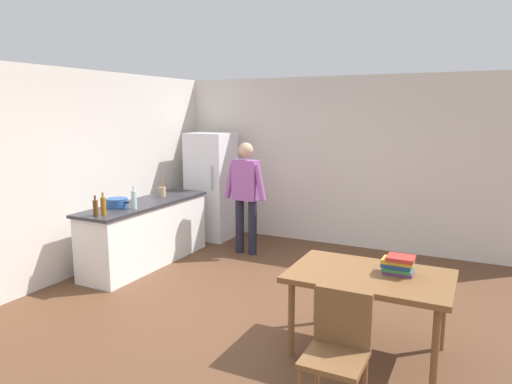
{
  "coord_description": "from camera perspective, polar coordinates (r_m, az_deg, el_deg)",
  "views": [
    {
      "loc": [
        2.22,
        -4.24,
        2.17
      ],
      "look_at": [
        -0.35,
        0.98,
        1.14
      ],
      "focal_mm": 32.53,
      "sensor_mm": 36.0,
      "label": 1
    }
  ],
  "objects": [
    {
      "name": "person",
      "position": [
        6.97,
        -1.26,
        0.17
      ],
      "size": [
        0.7,
        0.22,
        1.7
      ],
      "color": "#1E1E2D",
      "rests_on": "ground_plane"
    },
    {
      "name": "refrigerator",
      "position": [
        7.92,
        -5.51,
        0.74
      ],
      "size": [
        0.7,
        0.67,
        1.8
      ],
      "color": "white",
      "rests_on": "ground_plane"
    },
    {
      "name": "chair",
      "position": [
        3.49,
        10.03,
        -18.09
      ],
      "size": [
        0.42,
        0.42,
        0.91
      ],
      "rotation": [
        0.0,
        0.0,
        -0.19
      ],
      "color": "brown",
      "rests_on": "ground_plane"
    },
    {
      "name": "bottle_water_clear",
      "position": [
        6.23,
        -14.77,
        -0.9
      ],
      "size": [
        0.07,
        0.07,
        0.3
      ],
      "color": "silver",
      "rests_on": "kitchen_counter"
    },
    {
      "name": "ground_plane",
      "position": [
        5.26,
        -1.32,
        -14.36
      ],
      "size": [
        14.0,
        14.0,
        0.0
      ],
      "primitive_type": "plane",
      "color": "brown"
    },
    {
      "name": "bottle_beer_brown",
      "position": [
        5.93,
        -19.13,
        -1.86
      ],
      "size": [
        0.06,
        0.06,
        0.26
      ],
      "color": "#5B3314",
      "rests_on": "kitchen_counter"
    },
    {
      "name": "dining_table",
      "position": [
        4.3,
        13.79,
        -10.67
      ],
      "size": [
        1.4,
        0.9,
        0.75
      ],
      "color": "brown",
      "rests_on": "ground_plane"
    },
    {
      "name": "kitchen_counter",
      "position": [
        6.8,
        -13.3,
        -4.9
      ],
      "size": [
        0.64,
        2.2,
        0.9
      ],
      "color": "white",
      "rests_on": "ground_plane"
    },
    {
      "name": "wall_left",
      "position": [
        6.61,
        -20.96,
        2.22
      ],
      "size": [
        0.12,
        5.6,
        2.7
      ],
      "primitive_type": "cube",
      "color": "silver",
      "rests_on": "ground_plane"
    },
    {
      "name": "wall_back",
      "position": [
        7.62,
        9.15,
        3.71
      ],
      "size": [
        6.4,
        0.12,
        2.7
      ],
      "primitive_type": "cube",
      "color": "silver",
      "rests_on": "ground_plane"
    },
    {
      "name": "book_stack",
      "position": [
        4.29,
        17.09,
        -8.53
      ],
      "size": [
        0.28,
        0.2,
        0.17
      ],
      "color": "#753D7F",
      "rests_on": "dining_table"
    },
    {
      "name": "utensil_jar",
      "position": [
        7.04,
        -11.48,
        0.08
      ],
      "size": [
        0.11,
        0.11,
        0.32
      ],
      "color": "tan",
      "rests_on": "kitchen_counter"
    },
    {
      "name": "bottle_oil_amber",
      "position": [
        5.99,
        -18.28,
        -1.61
      ],
      "size": [
        0.06,
        0.06,
        0.28
      ],
      "color": "#996619",
      "rests_on": "kitchen_counter"
    },
    {
      "name": "cooking_pot",
      "position": [
        6.42,
        -16.72,
        -1.28
      ],
      "size": [
        0.4,
        0.28,
        0.12
      ],
      "color": "#285193",
      "rests_on": "kitchen_counter"
    }
  ]
}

